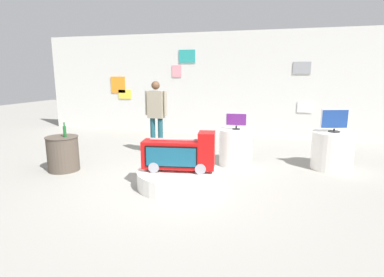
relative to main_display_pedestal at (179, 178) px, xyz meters
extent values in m
plane|color=gray|center=(-0.21, 0.09, -0.15)|extent=(30.00, 30.00, 0.00)
cube|color=silver|center=(-0.21, 4.86, 1.46)|extent=(12.30, 0.10, 3.21)
cube|color=gray|center=(2.19, 4.79, 1.97)|extent=(0.49, 0.02, 0.34)
cube|color=white|center=(2.34, 4.79, 0.83)|extent=(0.42, 0.02, 0.31)
cube|color=teal|center=(-1.29, 4.79, 2.35)|extent=(0.54, 0.02, 0.40)
cube|color=orange|center=(-3.78, 4.79, 1.43)|extent=(0.54, 0.02, 0.55)
cube|color=pink|center=(-1.64, 4.79, 1.89)|extent=(0.31, 0.02, 0.37)
cube|color=yellow|center=(-3.53, 4.79, 1.11)|extent=(0.47, 0.02, 0.30)
cylinder|color=white|center=(0.00, 0.00, 0.00)|extent=(1.46, 1.46, 0.29)
cylinder|color=gray|center=(-0.39, -0.06, 0.24)|extent=(0.25, 0.44, 0.18)
cylinder|color=gray|center=(0.39, 0.06, 0.24)|extent=(0.25, 0.44, 0.18)
cube|color=#B70F0F|center=(0.00, 0.00, 0.44)|extent=(1.29, 0.56, 0.47)
cube|color=#B70F0F|center=(0.48, 0.08, 0.75)|extent=(0.33, 0.41, 0.16)
cube|color=black|center=(-0.07, -0.21, 0.44)|extent=(0.88, 0.16, 0.36)
cube|color=navy|center=(-0.07, -0.21, 0.44)|extent=(0.84, 0.16, 0.32)
cube|color=#B2B2B7|center=(0.00, 0.00, 0.70)|extent=(0.99, 0.19, 0.02)
cylinder|color=white|center=(0.77, 1.62, 0.24)|extent=(0.71, 0.71, 0.78)
cylinder|color=black|center=(0.77, 1.62, 0.64)|extent=(0.17, 0.17, 0.02)
cylinder|color=black|center=(0.77, 1.62, 0.69)|extent=(0.04, 0.04, 0.07)
cube|color=silver|center=(0.77, 1.62, 0.85)|extent=(0.45, 0.07, 0.27)
cube|color=#561E6B|center=(0.77, 1.60, 0.85)|extent=(0.41, 0.04, 0.24)
cylinder|color=white|center=(2.74, 1.87, 0.24)|extent=(0.82, 0.82, 0.78)
cylinder|color=black|center=(2.74, 1.87, 0.64)|extent=(0.23, 0.23, 0.02)
cylinder|color=black|center=(2.74, 1.87, 0.68)|extent=(0.04, 0.04, 0.05)
cube|color=silver|center=(2.74, 1.87, 0.91)|extent=(0.56, 0.22, 0.40)
cube|color=navy|center=(2.73, 1.85, 0.91)|extent=(0.51, 0.18, 0.36)
cylinder|color=#4C4238|center=(-2.56, 0.23, 0.21)|extent=(0.62, 0.62, 0.71)
cylinder|color=#4C4238|center=(-2.56, 0.23, 0.55)|extent=(0.64, 0.64, 0.02)
cylinder|color=#195926|center=(-2.46, 0.21, 0.67)|extent=(0.06, 0.06, 0.22)
cylinder|color=#195926|center=(-2.46, 0.21, 0.82)|extent=(0.03, 0.03, 0.08)
cylinder|color=#194751|center=(-1.10, 1.92, 0.31)|extent=(0.12, 0.12, 0.91)
cylinder|color=#194751|center=(-1.30, 1.92, 0.31)|extent=(0.12, 0.12, 0.91)
cube|color=gray|center=(-1.20, 1.92, 1.09)|extent=(0.39, 0.22, 0.64)
sphere|color=brown|center=(-1.20, 1.92, 1.54)|extent=(0.20, 0.20, 0.20)
cylinder|color=gray|center=(-0.96, 1.91, 1.12)|extent=(0.08, 0.08, 0.58)
cylinder|color=gray|center=(-1.44, 1.93, 1.12)|extent=(0.08, 0.08, 0.58)
camera|label=1|loc=(1.66, -4.97, 1.81)|focal=29.20mm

